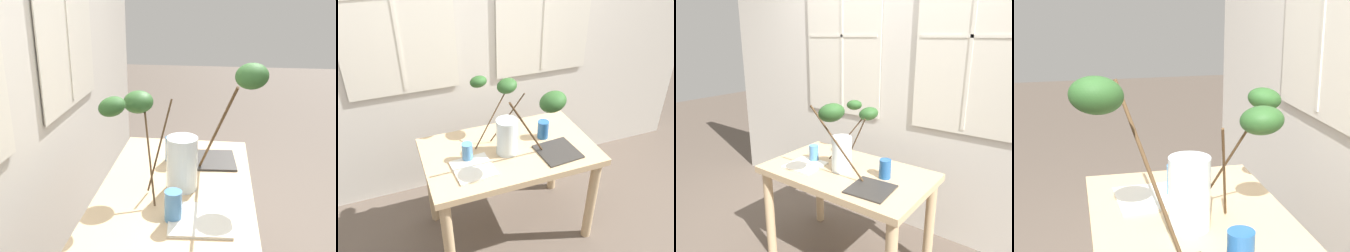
# 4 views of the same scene
# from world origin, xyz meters

# --- Properties ---
(back_wall_with_windows) EXTENTS (4.17, 0.14, 2.67)m
(back_wall_with_windows) POSITION_xyz_m (-0.00, 0.77, 1.35)
(back_wall_with_windows) COLOR beige
(back_wall_with_windows) RESTS_ON ground
(dining_table) EXTENTS (1.17, 0.70, 0.75)m
(dining_table) POSITION_xyz_m (0.00, 0.00, 0.63)
(dining_table) COLOR tan
(dining_table) RESTS_ON ground
(vase_with_branches) EXTENTS (0.47, 0.78, 0.59)m
(vase_with_branches) POSITION_xyz_m (0.01, -0.03, 1.01)
(vase_with_branches) COLOR silver
(vase_with_branches) RESTS_ON dining_table
(drinking_glass_blue_left) EXTENTS (0.07, 0.07, 0.13)m
(drinking_glass_blue_left) POSITION_xyz_m (-0.30, -0.02, 0.82)
(drinking_glass_blue_left) COLOR #4C84BC
(drinking_glass_blue_left) RESTS_ON dining_table
(drinking_glass_blue_right) EXTENTS (0.08, 0.08, 0.13)m
(drinking_glass_blue_right) POSITION_xyz_m (0.28, 0.05, 0.82)
(drinking_glass_blue_right) COLOR #235693
(drinking_glass_blue_right) RESTS_ON dining_table
(plate_square_left) EXTENTS (0.26, 0.26, 0.01)m
(plate_square_left) POSITION_xyz_m (-0.29, -0.12, 0.76)
(plate_square_left) COLOR silver
(plate_square_left) RESTS_ON dining_table
(plate_square_right) EXTENTS (0.28, 0.28, 0.01)m
(plate_square_right) POSITION_xyz_m (0.29, -0.15, 0.76)
(plate_square_right) COLOR #2D2B28
(plate_square_right) RESTS_ON dining_table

